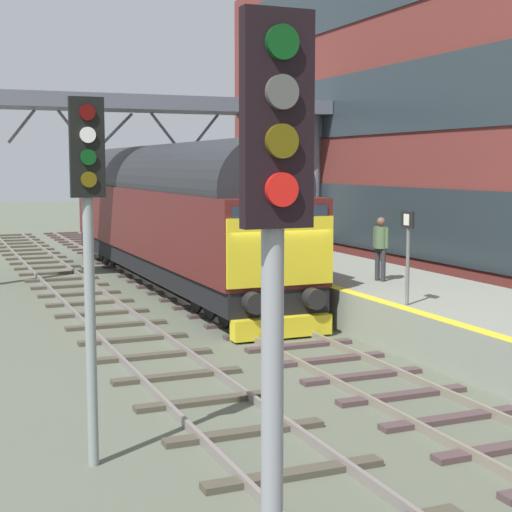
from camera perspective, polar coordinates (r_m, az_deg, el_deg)
ground_plane at (r=19.35m, az=0.50°, el=-5.33°), size 140.00×140.00×0.00m
track_main at (r=19.34m, az=0.50°, el=-5.17°), size 2.50×60.00×0.15m
track_adjacent_west at (r=18.35m, az=-8.81°, el=-5.89°), size 2.50×60.00×0.15m
station_platform at (r=20.91m, az=9.62°, el=-3.14°), size 4.00×44.00×1.01m
diesel_locomotive at (r=26.48m, az=-6.27°, el=3.26°), size 2.74×18.43×4.68m
signal_post_near at (r=4.79m, az=1.33°, el=-3.19°), size 0.44×0.22×4.89m
signal_post_mid at (r=10.44m, az=-11.95°, el=1.83°), size 0.44×0.22×4.85m
platform_number_sign at (r=17.16m, az=10.85°, el=0.92°), size 0.10×0.44×2.01m
waiting_passenger at (r=20.69m, az=8.95°, el=0.94°), size 0.42×0.50×1.64m
overhead_footbridge at (r=28.66m, az=-6.70°, el=10.08°), size 12.51×2.00×6.37m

